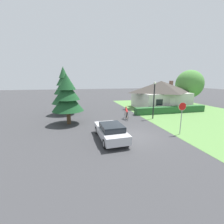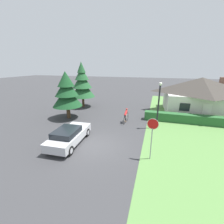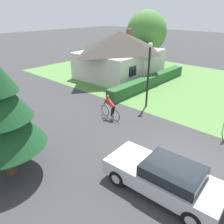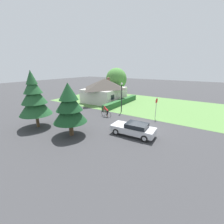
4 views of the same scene
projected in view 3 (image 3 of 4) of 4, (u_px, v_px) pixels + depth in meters
The scene contains 8 objects.
ground_plane at pixel (180, 163), 10.25m from camera, with size 140.00×140.00×0.00m, color #38383A.
grass_verge_right at pixel (197, 87), 20.43m from camera, with size 16.00×36.00×0.01m, color #568442.
cottage_house at pixel (120, 53), 22.93m from camera, with size 9.24×7.33×4.62m.
hedge_row at pixel (150, 81), 20.38m from camera, with size 11.09×0.90×0.97m, color #285B2D.
sedan_left_lane at pixel (164, 177), 8.35m from camera, with size 2.09×4.60×1.38m.
cyclist at pixel (110, 108), 14.17m from camera, with size 0.44×1.81×1.56m.
street_lamp at pixel (149, 69), 15.12m from camera, with size 0.32×0.32×4.64m.
deciduous_tree_right at pixel (146, 32), 27.80m from camera, with size 5.04×5.04×6.62m.
Camera 3 is at (-8.28, -3.18, 6.51)m, focal length 35.00 mm.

